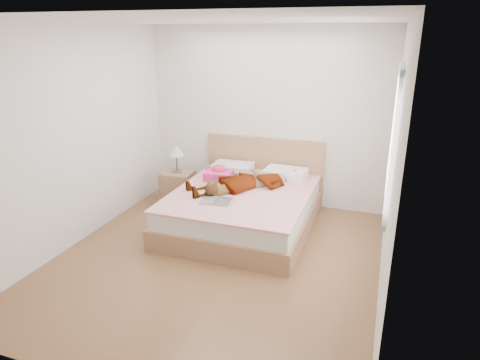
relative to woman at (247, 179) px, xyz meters
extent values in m
plane|color=#4E3118|center=(0.00, -1.15, -0.62)|extent=(4.00, 4.00, 0.00)
imported|color=white|center=(0.00, 0.00, 0.00)|extent=(1.62, 1.55, 0.22)
ellipsoid|color=black|center=(-0.57, 0.45, -0.07)|extent=(0.54, 0.62, 0.08)
cube|color=silver|center=(-0.50, 0.40, 0.05)|extent=(0.08, 0.09, 0.05)
plane|color=white|center=(0.00, -1.15, 1.98)|extent=(4.00, 4.00, 0.00)
plane|color=silver|center=(0.00, 0.85, 0.68)|extent=(3.60, 0.00, 3.60)
plane|color=white|center=(0.00, -3.15, 0.68)|extent=(3.60, 0.00, 3.60)
plane|color=silver|center=(-1.80, -1.15, 0.68)|extent=(0.00, 4.00, 4.00)
plane|color=white|center=(1.80, -1.15, 0.68)|extent=(0.00, 4.00, 4.00)
cube|color=white|center=(1.78, -0.85, 0.88)|extent=(0.02, 1.10, 1.30)
cube|color=silver|center=(1.78, -1.43, 0.88)|extent=(0.04, 0.06, 1.42)
cube|color=silver|center=(1.78, -0.27, 0.88)|extent=(0.04, 0.06, 1.42)
cube|color=silver|center=(1.78, -0.85, 0.20)|extent=(0.04, 1.22, 0.06)
cube|color=silver|center=(1.78, -0.85, 1.56)|extent=(0.04, 1.22, 0.06)
cube|color=silver|center=(1.77, -0.85, 0.88)|extent=(0.03, 0.04, 1.30)
cube|color=brown|center=(0.00, -0.20, -0.49)|extent=(1.78, 2.08, 0.26)
cube|color=silver|center=(0.00, -0.20, -0.25)|extent=(1.70, 2.00, 0.22)
cube|color=silver|center=(0.00, -0.20, -0.13)|extent=(1.74, 2.04, 0.03)
cube|color=olive|center=(0.00, 0.81, -0.12)|extent=(1.80, 0.07, 1.00)
cube|color=silver|center=(-0.40, 0.52, -0.05)|extent=(0.61, 0.44, 0.13)
cube|color=white|center=(0.40, 0.52, -0.05)|extent=(0.60, 0.43, 0.13)
cube|color=#FF457A|center=(-0.47, 0.13, -0.05)|extent=(0.42, 0.35, 0.12)
ellipsoid|color=#EF4166|center=(-0.48, 0.19, 0.03)|extent=(0.26, 0.22, 0.11)
cube|color=silver|center=(-0.20, -0.65, -0.11)|extent=(0.46, 0.33, 0.01)
cube|color=white|center=(-0.31, -0.66, -0.10)|extent=(0.25, 0.31, 0.02)
cube|color=black|center=(-0.09, -0.63, -0.10)|extent=(0.25, 0.31, 0.02)
cylinder|color=white|center=(-0.37, -0.43, -0.07)|extent=(0.09, 0.09, 0.09)
torus|color=white|center=(-0.33, -0.44, -0.07)|extent=(0.06, 0.02, 0.06)
cylinder|color=black|center=(-0.37, -0.43, -0.03)|extent=(0.08, 0.08, 0.00)
ellipsoid|color=black|center=(-0.32, -0.47, -0.04)|extent=(0.18, 0.20, 0.14)
ellipsoid|color=#F3E0CB|center=(-0.32, -0.49, -0.03)|extent=(0.09, 0.10, 0.07)
sphere|color=black|center=(-0.31, -0.37, -0.03)|extent=(0.11, 0.11, 0.11)
sphere|color=pink|center=(-0.35, -0.33, -0.01)|extent=(0.04, 0.04, 0.04)
sphere|color=#F8A1B1|center=(-0.27, -0.34, -0.01)|extent=(0.04, 0.04, 0.04)
ellipsoid|color=black|center=(-0.38, -0.51, -0.07)|extent=(0.04, 0.07, 0.03)
ellipsoid|color=black|center=(-0.26, -0.52, -0.07)|extent=(0.04, 0.07, 0.03)
cube|color=olive|center=(-1.15, 0.18, -0.35)|extent=(0.46, 0.41, 0.54)
cylinder|color=#474747|center=(-1.15, 0.18, -0.08)|extent=(0.14, 0.14, 0.02)
cylinder|color=#464646|center=(-1.15, 0.18, 0.06)|extent=(0.02, 0.02, 0.27)
cone|color=beige|center=(-1.15, 0.18, 0.24)|extent=(0.23, 0.23, 0.16)
camera|label=1|loc=(1.71, -5.16, 1.88)|focal=32.00mm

